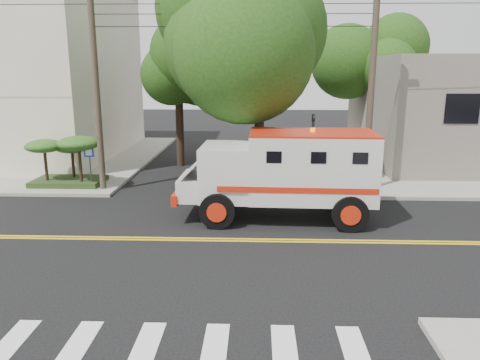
{
  "coord_description": "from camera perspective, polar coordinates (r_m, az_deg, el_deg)",
  "views": [
    {
      "loc": [
        1.42,
        -14.44,
        5.48
      ],
      "look_at": [
        0.81,
        1.8,
        1.6
      ],
      "focal_mm": 35.0,
      "sensor_mm": 36.0,
      "label": 1
    }
  ],
  "objects": [
    {
      "name": "palm_planter",
      "position": [
        23.16,
        -20.4,
        3.06
      ],
      "size": [
        3.52,
        2.63,
        2.36
      ],
      "color": "#1E3314",
      "rests_on": "sidewalk_nw"
    },
    {
      "name": "traffic_signal",
      "position": [
        20.44,
        8.82,
        4.12
      ],
      "size": [
        0.15,
        0.18,
        3.6
      ],
      "color": "#3F3F42",
      "rests_on": "ground"
    },
    {
      "name": "sidewalk_ne",
      "position": [
        30.91,
        25.12,
        2.09
      ],
      "size": [
        17.0,
        17.0,
        0.15
      ],
      "primitive_type": "cube",
      "color": "gray",
      "rests_on": "ground"
    },
    {
      "name": "tree_main",
      "position": [
        20.72,
        3.75,
        18.17
      ],
      "size": [
        6.08,
        5.7,
        9.85
      ],
      "color": "black",
      "rests_on": "ground"
    },
    {
      "name": "sidewalk_nw",
      "position": [
        32.13,
        -25.6,
        2.43
      ],
      "size": [
        17.0,
        17.0,
        0.15
      ],
      "primitive_type": "cube",
      "color": "gray",
      "rests_on": "ground"
    },
    {
      "name": "accessibility_sign",
      "position": [
        22.35,
        -17.85,
        2.18
      ],
      "size": [
        0.45,
        0.1,
        2.02
      ],
      "color": "#3F3F42",
      "rests_on": "ground"
    },
    {
      "name": "armored_truck",
      "position": [
        17.21,
        5.59,
        1.24
      ],
      "size": [
        7.29,
        3.13,
        3.28
      ],
      "rotation": [
        0.0,
        0.0,
        -0.03
      ],
      "color": "beige",
      "rests_on": "ground"
    },
    {
      "name": "utility_pole_right",
      "position": [
        21.23,
        15.69,
        10.3
      ],
      "size": [
        0.28,
        0.28,
        9.0
      ],
      "primitive_type": "cylinder",
      "color": "#382D23",
      "rests_on": "ground"
    },
    {
      "name": "ground",
      "position": [
        15.51,
        -3.28,
        -7.29
      ],
      "size": [
        100.0,
        100.0,
        0.0
      ],
      "primitive_type": "plane",
      "color": "black",
      "rests_on": "ground"
    },
    {
      "name": "pedestrian_a",
      "position": [
        20.84,
        13.38,
        0.65
      ],
      "size": [
        0.65,
        0.45,
        1.7
      ],
      "primitive_type": "imported",
      "rotation": [
        0.0,
        0.0,
        3.06
      ],
      "color": "gray",
      "rests_on": "sidewalk_ne"
    },
    {
      "name": "tree_left",
      "position": [
        26.54,
        -6.95,
        13.88
      ],
      "size": [
        4.48,
        4.2,
        7.7
      ],
      "color": "black",
      "rests_on": "ground"
    },
    {
      "name": "pedestrian_b",
      "position": [
        24.18,
        15.09,
        2.36
      ],
      "size": [
        1.08,
        1.07,
        1.76
      ],
      "primitive_type": "imported",
      "rotation": [
        0.0,
        0.0,
        2.37
      ],
      "color": "gray",
      "rests_on": "sidewalk_ne"
    },
    {
      "name": "tree_right",
      "position": [
        31.11,
        16.45,
        14.04
      ],
      "size": [
        4.8,
        4.5,
        8.2
      ],
      "color": "black",
      "rests_on": "ground"
    },
    {
      "name": "utility_pole_left",
      "position": [
        21.63,
        -17.08,
        10.26
      ],
      "size": [
        0.28,
        0.28,
        9.0
      ],
      "primitive_type": "cylinder",
      "color": "#382D23",
      "rests_on": "ground"
    }
  ]
}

